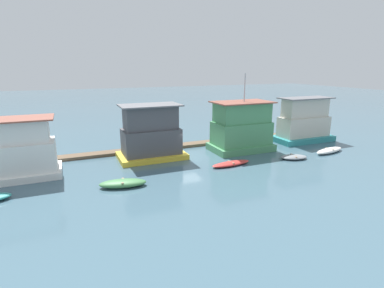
{
  "coord_description": "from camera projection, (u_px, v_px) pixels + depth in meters",
  "views": [
    {
      "loc": [
        -10.91,
        -26.92,
        8.73
      ],
      "look_at": [
        0.0,
        -1.0,
        1.4
      ],
      "focal_mm": 28.0,
      "sensor_mm": 36.0,
      "label": 1
    }
  ],
  "objects": [
    {
      "name": "dock_walkway",
      "position": [
        177.0,
        146.0,
        33.19
      ],
      "size": [
        42.4,
        1.42,
        0.3
      ],
      "primitive_type": "cube",
      "color": "brown",
      "rests_on": "ground_plane"
    },
    {
      "name": "dinghy_white",
      "position": [
        329.0,
        150.0,
        31.08
      ],
      "size": [
        4.15,
        1.8,
        0.48
      ],
      "color": "white",
      "rests_on": "ground_plane"
    },
    {
      "name": "dinghy_grey",
      "position": [
        294.0,
        157.0,
        29.0
      ],
      "size": [
        2.9,
        2.1,
        0.38
      ],
      "color": "gray",
      "rests_on": "ground_plane"
    },
    {
      "name": "houseboat_yellow",
      "position": [
        151.0,
        135.0,
        28.83
      ],
      "size": [
        6.39,
        4.03,
        5.23
      ],
      "color": "gold",
      "rests_on": "ground_plane"
    },
    {
      "name": "dinghy_green",
      "position": [
        123.0,
        183.0,
        22.29
      ],
      "size": [
        3.66,
        2.03,
        0.55
      ],
      "color": "#47844C",
      "rests_on": "ground_plane"
    },
    {
      "name": "mooring_post_centre",
      "position": [
        123.0,
        145.0,
        29.81
      ],
      "size": [
        0.24,
        0.24,
        2.14
      ],
      "primitive_type": "cylinder",
      "color": "#846B4C",
      "rests_on": "ground_plane"
    },
    {
      "name": "houseboat_green",
      "position": [
        241.0,
        128.0,
        31.52
      ],
      "size": [
        6.42,
        3.95,
        8.03
      ],
      "color": "#4C9360",
      "rests_on": "ground_plane"
    },
    {
      "name": "ground_plane",
      "position": [
        188.0,
        155.0,
        30.31
      ],
      "size": [
        200.0,
        200.0,
        0.0
      ],
      "primitive_type": "plane",
      "color": "#426070"
    },
    {
      "name": "houseboat_white",
      "position": [
        18.0,
        152.0,
        23.75
      ],
      "size": [
        6.03,
        3.7,
        4.82
      ],
      "color": "white",
      "rests_on": "ground_plane"
    },
    {
      "name": "houseboat_teal",
      "position": [
        304.0,
        122.0,
        35.55
      ],
      "size": [
        7.14,
        3.5,
        5.2
      ],
      "color": "teal",
      "rests_on": "ground_plane"
    },
    {
      "name": "dinghy_red",
      "position": [
        231.0,
        164.0,
        27.08
      ],
      "size": [
        3.99,
        1.39,
        0.36
      ],
      "color": "red",
      "rests_on": "ground_plane"
    }
  ]
}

